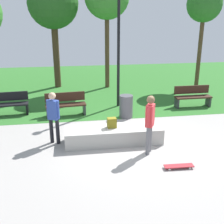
% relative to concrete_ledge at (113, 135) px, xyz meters
% --- Properties ---
extents(ground_plane, '(28.00, 28.00, 0.00)m').
position_rel_concrete_ledge_xyz_m(ground_plane, '(0.49, -0.16, -0.25)').
color(ground_plane, '#9E9993').
extents(grass_lawn, '(26.60, 11.83, 0.01)m').
position_rel_concrete_ledge_xyz_m(grass_lawn, '(0.49, 7.92, -0.25)').
color(grass_lawn, '#2D6B28').
rests_on(grass_lawn, ground_plane).
extents(concrete_ledge, '(3.08, 0.90, 0.51)m').
position_rel_concrete_ledge_xyz_m(concrete_ledge, '(0.00, 0.00, 0.00)').
color(concrete_ledge, '#A8A59E').
rests_on(concrete_ledge, ground_plane).
extents(backpack_on_ledge, '(0.29, 0.22, 0.32)m').
position_rel_concrete_ledge_xyz_m(backpack_on_ledge, '(-0.05, 0.03, 0.41)').
color(backpack_on_ledge, olive).
rests_on(backpack_on_ledge, concrete_ledge).
extents(skater_performing_trick, '(0.33, 0.38, 1.77)m').
position_rel_concrete_ledge_xyz_m(skater_performing_trick, '(0.92, -0.86, 0.79)').
color(skater_performing_trick, slate).
rests_on(skater_performing_trick, ground_plane).
extents(skater_watching, '(0.39, 0.32, 1.68)m').
position_rel_concrete_ledge_xyz_m(skater_watching, '(-1.85, 0.23, 0.72)').
color(skater_watching, black).
rests_on(skater_watching, ground_plane).
extents(skateboard_by_ledge, '(0.81, 0.23, 0.08)m').
position_rel_concrete_ledge_xyz_m(skateboard_by_ledge, '(1.49, -1.85, -0.19)').
color(skateboard_by_ledge, '#A5262D').
rests_on(skateboard_by_ledge, ground_plane).
extents(park_bench_by_oak, '(1.63, 0.59, 0.91)m').
position_rel_concrete_ledge_xyz_m(park_bench_by_oak, '(-3.83, 3.21, 0.23)').
color(park_bench_by_oak, black).
rests_on(park_bench_by_oak, ground_plane).
extents(park_bench_center_lawn, '(1.64, 0.62, 0.91)m').
position_rel_concrete_ledge_xyz_m(park_bench_center_lawn, '(-1.52, 2.82, 0.23)').
color(park_bench_center_lawn, '#331E14').
rests_on(park_bench_center_lawn, ground_plane).
extents(park_bench_far_left, '(1.61, 0.50, 0.91)m').
position_rel_concrete_ledge_xyz_m(park_bench_far_left, '(3.99, 3.13, 0.23)').
color(park_bench_far_left, '#331E14').
rests_on(park_bench_far_left, ground_plane).
extents(tree_slender_maple, '(1.81, 1.81, 5.24)m').
position_rel_concrete_ledge_xyz_m(tree_slender_maple, '(5.72, 6.54, 4.01)').
color(tree_slender_maple, '#4C3823').
rests_on(tree_slender_maple, grass_lawn).
extents(tree_leaning_ash, '(2.60, 2.60, 5.69)m').
position_rel_concrete_ledge_xyz_m(tree_leaning_ash, '(-1.98, 7.54, 4.07)').
color(tree_leaning_ash, '#42301E').
rests_on(tree_leaning_ash, grass_lawn).
extents(lamp_post, '(0.28, 0.28, 5.01)m').
position_rel_concrete_ledge_xyz_m(lamp_post, '(0.77, 3.68, 2.73)').
color(lamp_post, black).
rests_on(lamp_post, ground_plane).
extents(trash_bin, '(0.53, 0.53, 0.90)m').
position_rel_concrete_ledge_xyz_m(trash_bin, '(0.84, 2.21, 0.20)').
color(trash_bin, '#4C4C51').
rests_on(trash_bin, ground_plane).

